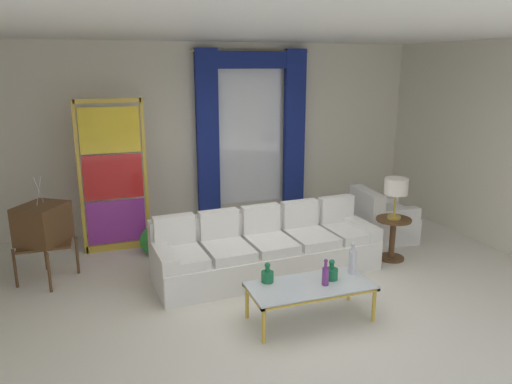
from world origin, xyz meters
name	(u,v)px	position (x,y,z in m)	size (l,w,h in m)	color
ground_plane	(279,296)	(0.00, 0.00, 0.00)	(16.00, 16.00, 0.00)	silver
wall_rear	(211,135)	(0.00, 3.06, 1.50)	(8.00, 0.12, 3.00)	silver
wall_right	(498,146)	(3.66, 0.60, 1.50)	(0.12, 7.00, 3.00)	silver
ceiling_slab	(256,32)	(0.00, 0.80, 3.02)	(8.00, 7.60, 0.04)	white
curtained_window	(252,120)	(0.66, 2.89, 1.74)	(2.00, 0.17, 2.70)	white
couch_white_long	(265,249)	(0.11, 0.74, 0.31)	(2.96, 1.08, 0.86)	white
coffee_table	(310,288)	(0.12, -0.61, 0.37)	(1.32, 0.60, 0.41)	silver
bottle_blue_decanter	(352,261)	(0.67, -0.49, 0.56)	(0.08, 0.08, 0.36)	silver
bottle_crystal_tall	(331,273)	(0.38, -0.56, 0.49)	(0.14, 0.14, 0.23)	#196B3D
bottle_amber_squat	(325,275)	(0.26, -0.66, 0.53)	(0.07, 0.07, 0.29)	#753384
bottle_ruby_flask	(267,275)	(-0.29, -0.39, 0.48)	(0.13, 0.13, 0.22)	#196B3D
vintage_tv	(43,226)	(-2.58, 1.39, 0.73)	(0.75, 0.77, 1.35)	brown
armchair_white	(380,221)	(2.22, 1.29, 0.29)	(0.88, 0.88, 0.80)	white
stained_glass_divider	(114,180)	(-1.67, 2.18, 1.06)	(0.95, 0.05, 2.20)	gold
peacock_figurine	(156,242)	(-1.17, 1.72, 0.22)	(0.44, 0.60, 0.50)	beige
round_side_table	(393,235)	(1.92, 0.54, 0.36)	(0.48, 0.48, 0.59)	brown
table_lamp_brass	(396,188)	(1.92, 0.54, 1.03)	(0.32, 0.32, 0.57)	#B29338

